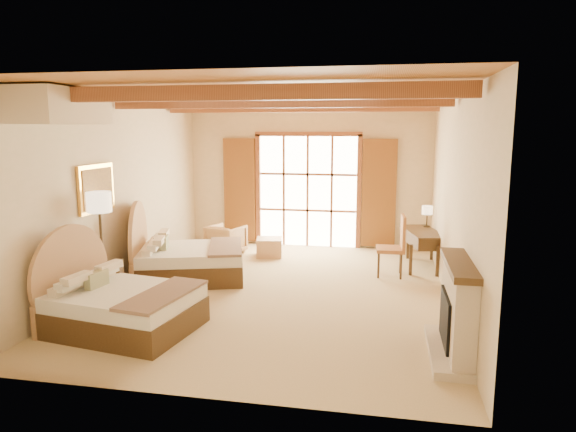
% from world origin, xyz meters
% --- Properties ---
extents(floor, '(7.00, 7.00, 0.00)m').
position_xyz_m(floor, '(0.00, 0.00, 0.00)').
color(floor, '#D1B888').
rests_on(floor, ground).
extents(wall_back, '(5.50, 0.00, 5.50)m').
position_xyz_m(wall_back, '(0.00, 3.50, 1.60)').
color(wall_back, beige).
rests_on(wall_back, ground).
extents(wall_left, '(0.00, 7.00, 7.00)m').
position_xyz_m(wall_left, '(-2.75, 0.00, 1.60)').
color(wall_left, beige).
rests_on(wall_left, ground).
extents(wall_right, '(0.00, 7.00, 7.00)m').
position_xyz_m(wall_right, '(2.75, 0.00, 1.60)').
color(wall_right, beige).
rests_on(wall_right, ground).
extents(ceiling, '(7.00, 7.00, 0.00)m').
position_xyz_m(ceiling, '(0.00, 0.00, 3.20)').
color(ceiling, '#B67B36').
rests_on(ceiling, ground).
extents(ceiling_beams, '(5.39, 4.60, 0.18)m').
position_xyz_m(ceiling_beams, '(0.00, 0.00, 3.08)').
color(ceiling_beams, '#955630').
rests_on(ceiling_beams, ceiling).
extents(french_doors, '(3.95, 0.08, 2.60)m').
position_xyz_m(french_doors, '(0.00, 3.44, 1.25)').
color(french_doors, white).
rests_on(french_doors, ground).
extents(fireplace, '(0.46, 1.40, 1.16)m').
position_xyz_m(fireplace, '(2.60, -2.00, 0.51)').
color(fireplace, beige).
rests_on(fireplace, ground).
extents(painting, '(0.06, 0.95, 0.75)m').
position_xyz_m(painting, '(-2.70, -0.75, 1.75)').
color(painting, gold).
rests_on(painting, wall_left).
extents(canopy_valance, '(0.70, 1.40, 0.45)m').
position_xyz_m(canopy_valance, '(-2.40, -2.00, 2.95)').
color(canopy_valance, beige).
rests_on(canopy_valance, ceiling).
extents(bed_near, '(2.04, 1.65, 1.20)m').
position_xyz_m(bed_near, '(-1.79, -2.00, 0.36)').
color(bed_near, '#4A351D').
rests_on(bed_near, floor).
extents(bed_far, '(2.27, 1.90, 1.24)m').
position_xyz_m(bed_far, '(-1.81, 0.42, 0.38)').
color(bed_far, '#4A351D').
rests_on(bed_far, floor).
extents(nightstand, '(0.65, 0.65, 0.60)m').
position_xyz_m(nightstand, '(-2.43, -1.13, 0.30)').
color(nightstand, '#4A351D').
rests_on(nightstand, floor).
extents(floor_lamp, '(0.37, 0.37, 1.73)m').
position_xyz_m(floor_lamp, '(-2.50, -1.05, 1.47)').
color(floor_lamp, '#352A1A').
rests_on(floor_lamp, floor).
extents(armchair, '(0.87, 0.88, 0.64)m').
position_xyz_m(armchair, '(-1.59, 2.27, 0.32)').
color(armchair, tan).
rests_on(armchair, floor).
extents(ottoman, '(0.62, 0.62, 0.38)m').
position_xyz_m(ottoman, '(-0.64, 2.31, 0.19)').
color(ottoman, tan).
rests_on(ottoman, floor).
extents(desk, '(0.86, 1.43, 0.72)m').
position_xyz_m(desk, '(2.48, 2.02, 0.39)').
color(desk, '#4A351D').
rests_on(desk, floor).
extents(desk_chair, '(0.52, 0.52, 1.13)m').
position_xyz_m(desk_chair, '(1.88, 1.29, 0.35)').
color(desk_chair, olive).
rests_on(desk_chair, floor).
extents(desk_lamp, '(0.21, 0.21, 0.42)m').
position_xyz_m(desk_lamp, '(2.58, 2.47, 1.04)').
color(desk_lamp, '#352A1A').
rests_on(desk_lamp, desk).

